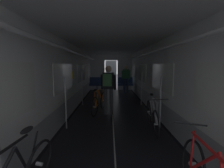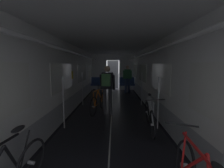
% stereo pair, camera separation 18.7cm
% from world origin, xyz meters
% --- Properties ---
extents(train_car_shell, '(3.14, 12.34, 2.57)m').
position_xyz_m(train_car_shell, '(-0.00, 3.60, 1.70)').
color(train_car_shell, black).
rests_on(train_car_shell, ground).
extents(bench_seat_far_left, '(0.98, 0.51, 0.95)m').
position_xyz_m(bench_seat_far_left, '(-0.90, 8.07, 0.57)').
color(bench_seat_far_left, gray).
rests_on(bench_seat_far_left, ground).
extents(bench_seat_far_right, '(0.98, 0.51, 0.95)m').
position_xyz_m(bench_seat_far_right, '(0.90, 8.07, 0.57)').
color(bench_seat_far_right, gray).
rests_on(bench_seat_far_right, ground).
extents(bicycle_silver, '(0.44, 1.69, 0.95)m').
position_xyz_m(bicycle_silver, '(1.03, 2.01, 0.38)').
color(bicycle_silver, black).
rests_on(bicycle_silver, ground).
extents(person_cyclist_aisle, '(0.56, 0.43, 1.69)m').
position_xyz_m(person_cyclist_aisle, '(-0.15, 3.32, 1.02)').
color(person_cyclist_aisle, '#2D2D33').
rests_on(person_cyclist_aisle, ground).
extents(bicycle_orange_in_aisle, '(0.55, 1.65, 0.94)m').
position_xyz_m(bicycle_orange_in_aisle, '(-0.48, 3.59, 0.38)').
color(bicycle_orange_in_aisle, black).
rests_on(bicycle_orange_in_aisle, ground).
extents(person_standing_near_bench, '(0.53, 0.23, 1.69)m').
position_xyz_m(person_standing_near_bench, '(0.90, 7.70, 0.98)').
color(person_standing_near_bench, '#384C75').
rests_on(person_standing_near_bench, ground).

